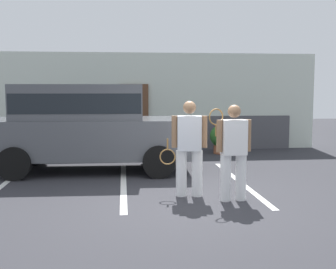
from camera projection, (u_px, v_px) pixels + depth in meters
name	position (u px, v px, depth m)	size (l,w,h in m)	color
ground_plane	(184.00, 202.00, 7.53)	(40.00, 40.00, 0.00)	#2D2D33
parking_stripe_0	(1.00, 187.00, 8.66)	(0.12, 4.40, 0.01)	silver
parking_stripe_1	(123.00, 184.00, 8.91)	(0.12, 4.40, 0.01)	silver
parking_stripe_2	(240.00, 182.00, 9.16)	(0.12, 4.40, 0.01)	silver
house_frontage	(155.00, 105.00, 13.94)	(10.45, 0.40, 3.08)	silver
parked_suv	(87.00, 123.00, 10.25)	(4.65, 2.27, 2.05)	#4C4F54
tennis_player_man	(189.00, 147.00, 7.85)	(0.89, 0.32, 1.74)	white
tennis_player_woman	(233.00, 151.00, 7.53)	(0.76, 0.29, 1.68)	white
potted_plant_by_porch	(221.00, 138.00, 13.11)	(0.65, 0.65, 0.86)	#9E5638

